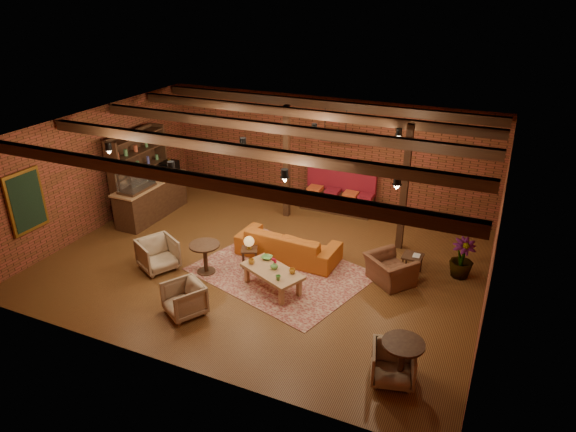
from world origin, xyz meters
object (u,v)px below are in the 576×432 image
at_px(armchair_b, 184,298).
at_px(armchair_right, 390,265).
at_px(round_table_left, 205,253).
at_px(plant_tall, 468,221).
at_px(sofa, 288,244).
at_px(armchair_far, 393,363).
at_px(side_table_book, 413,257).
at_px(armchair_a, 158,253).
at_px(round_table_right, 402,356).
at_px(coffee_table, 272,272).
at_px(side_table_lamp, 249,244).

xyz_separation_m(armchair_b, armchair_right, (3.51, 2.87, 0.06)).
bearing_deg(round_table_left, plant_tall, 22.16).
distance_m(sofa, armchair_b, 3.13).
distance_m(sofa, armchair_far, 4.59).
bearing_deg(round_table_left, side_table_book, 23.13).
bearing_deg(armchair_far, sofa, 122.28).
xyz_separation_m(armchair_a, side_table_book, (5.48, 2.17, 0.04)).
xyz_separation_m(round_table_left, round_table_right, (4.93, -1.74, 0.06)).
bearing_deg(armchair_far, plant_tall, 66.67).
bearing_deg(armchair_b, sofa, 102.90).
bearing_deg(round_table_right, round_table_left, 160.57).
relative_size(round_table_left, plant_tall, 0.26).
bearing_deg(coffee_table, armchair_b, -128.17).
xyz_separation_m(side_table_book, plant_tall, (1.04, 0.34, 0.97)).
xyz_separation_m(armchair_right, plant_tall, (1.42, 0.90, 0.99)).
height_order(round_table_left, side_table_book, round_table_left).
bearing_deg(armchair_b, armchair_right, 70.28).
relative_size(round_table_left, armchair_right, 0.74).
bearing_deg(armchair_right, armchair_b, 77.71).
xyz_separation_m(sofa, plant_tall, (3.96, 0.79, 1.06)).
height_order(round_table_right, armchair_far, round_table_right).
bearing_deg(coffee_table, round_table_right, -28.36).
xyz_separation_m(armchair_right, side_table_book, (0.38, 0.56, 0.02)).
relative_size(armchair_a, round_table_right, 0.99).
bearing_deg(coffee_table, plant_tall, 30.74).
distance_m(coffee_table, armchair_a, 2.83).
distance_m(side_table_book, armchair_far, 3.63).
height_order(side_table_lamp, round_table_left, side_table_lamp).
relative_size(armchair_a, side_table_book, 1.63).
bearing_deg(side_table_lamp, armchair_a, -152.68).
xyz_separation_m(sofa, coffee_table, (0.25, -1.42, 0.06)).
distance_m(armchair_a, plant_tall, 7.06).
distance_m(side_table_lamp, armchair_right, 3.27).
xyz_separation_m(coffee_table, plant_tall, (3.71, 2.21, 0.99)).
height_order(armchair_right, round_table_right, armchair_right).
height_order(sofa, armchair_far, armchair_far).
bearing_deg(side_table_book, coffee_table, -145.00).
height_order(sofa, side_table_lamp, side_table_lamp).
xyz_separation_m(armchair_a, armchair_b, (1.59, -1.25, -0.04)).
bearing_deg(armchair_far, armchair_b, 163.32).
distance_m(sofa, round_table_right, 4.69).
xyz_separation_m(armchair_b, round_table_right, (4.44, -0.18, 0.18)).
bearing_deg(armchair_a, side_table_book, -39.86).
distance_m(side_table_lamp, side_table_book, 3.79).
xyz_separation_m(sofa, armchair_a, (-2.56, -1.72, 0.05)).
relative_size(coffee_table, side_table_book, 3.10).
distance_m(armchair_right, plant_tall, 1.95).
xyz_separation_m(round_table_left, plant_tall, (5.42, 2.21, 0.93)).
bearing_deg(armchair_right, plant_tall, -109.29).
height_order(armchair_a, plant_tall, plant_tall).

